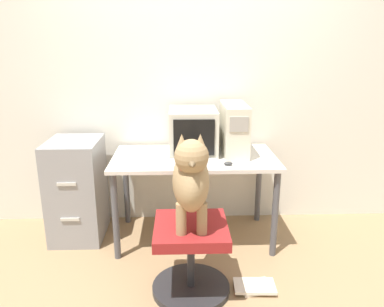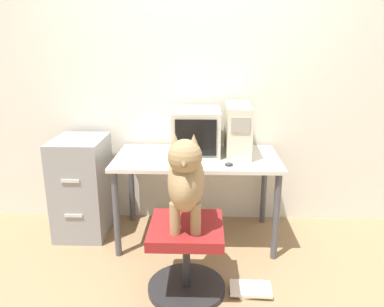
# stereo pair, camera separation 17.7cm
# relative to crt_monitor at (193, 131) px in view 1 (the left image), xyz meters

# --- Properties ---
(ground_plane) EXTENTS (12.00, 12.00, 0.00)m
(ground_plane) POSITION_rel_crt_monitor_xyz_m (0.01, -0.46, -0.90)
(ground_plane) COLOR #937551
(wall_back) EXTENTS (8.00, 0.05, 2.60)m
(wall_back) POSITION_rel_crt_monitor_xyz_m (0.01, 0.31, 0.40)
(wall_back) COLOR silver
(wall_back) RESTS_ON ground_plane
(desk) EXTENTS (1.30, 0.71, 0.72)m
(desk) POSITION_rel_crt_monitor_xyz_m (0.01, -0.11, -0.27)
(desk) COLOR silver
(desk) RESTS_ON ground_plane
(crt_monitor) EXTENTS (0.38, 0.44, 0.36)m
(crt_monitor) POSITION_rel_crt_monitor_xyz_m (0.00, 0.00, 0.00)
(crt_monitor) COLOR beige
(crt_monitor) RESTS_ON desk
(pc_tower) EXTENTS (0.19, 0.49, 0.40)m
(pc_tower) POSITION_rel_crt_monitor_xyz_m (0.33, -0.03, 0.02)
(pc_tower) COLOR beige
(pc_tower) RESTS_ON desk
(keyboard) EXTENTS (0.43, 0.18, 0.03)m
(keyboard) POSITION_rel_crt_monitor_xyz_m (-0.03, -0.33, -0.17)
(keyboard) COLOR silver
(keyboard) RESTS_ON desk
(computer_mouse) EXTENTS (0.07, 0.04, 0.03)m
(computer_mouse) POSITION_rel_crt_monitor_xyz_m (0.25, -0.35, -0.17)
(computer_mouse) COLOR #333333
(computer_mouse) RESTS_ON desk
(office_chair) EXTENTS (0.52, 0.52, 0.49)m
(office_chair) POSITION_rel_crt_monitor_xyz_m (-0.04, -0.83, -0.63)
(office_chair) COLOR #262628
(office_chair) RESTS_ON ground_plane
(dog) EXTENTS (0.23, 0.54, 0.62)m
(dog) POSITION_rel_crt_monitor_xyz_m (-0.04, -0.83, -0.09)
(dog) COLOR #9E7F56
(dog) RESTS_ON office_chair
(filing_cabinet) EXTENTS (0.41, 0.52, 0.84)m
(filing_cabinet) POSITION_rel_crt_monitor_xyz_m (-0.97, -0.03, -0.48)
(filing_cabinet) COLOR gray
(filing_cabinet) RESTS_ON ground_plane
(book_stack_floor) EXTENTS (0.28, 0.21, 0.04)m
(book_stack_floor) POSITION_rel_crt_monitor_xyz_m (0.39, -0.83, -0.88)
(book_stack_floor) COLOR silver
(book_stack_floor) RESTS_ON ground_plane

